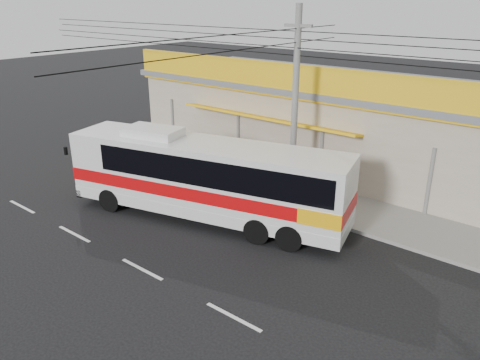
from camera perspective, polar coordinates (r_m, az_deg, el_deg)
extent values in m
plane|color=black|center=(17.77, -5.63, -7.44)|extent=(120.00, 120.00, 0.00)
cube|color=gray|center=(21.96, 5.33, -1.37)|extent=(30.00, 3.20, 0.15)
cube|color=#9E9480|center=(25.94, 12.45, 6.54)|extent=(22.00, 8.00, 4.20)
cube|color=#5B5E63|center=(25.48, 12.86, 11.43)|extent=(22.60, 8.60, 0.30)
cube|color=yellow|center=(21.81, 7.99, 11.61)|extent=(22.00, 0.24, 1.60)
cube|color=red|center=(22.87, 3.58, 12.22)|extent=(9.00, 0.10, 1.20)
cube|color=#15791B|center=(19.32, 24.79, 8.59)|extent=(2.40, 0.10, 1.10)
cube|color=red|center=(27.48, -8.72, 13.57)|extent=(3.00, 0.10, 1.10)
cube|color=#F5B60D|center=(23.13, 3.25, 7.52)|extent=(10.00, 1.20, 0.37)
cube|color=silver|center=(18.77, -4.18, 0.41)|extent=(11.83, 5.19, 2.80)
cube|color=#C1080B|center=(18.89, -4.15, -0.55)|extent=(11.88, 5.24, 0.53)
cube|color=#F2A70C|center=(17.21, 10.72, -3.16)|extent=(2.11, 2.78, 0.58)
cube|color=black|center=(18.25, -2.37, 1.93)|extent=(9.97, 4.75, 1.06)
cube|color=black|center=(21.84, -17.53, 3.71)|extent=(0.67, 2.10, 1.45)
cube|color=silver|center=(19.51, -10.58, 5.79)|extent=(2.58, 1.88, 0.35)
cylinder|color=black|center=(20.63, -15.51, -2.36)|extent=(1.05, 0.55, 1.00)
cylinder|color=black|center=(22.19, -11.96, -0.32)|extent=(1.05, 0.55, 1.00)
cylinder|color=black|center=(16.96, 6.05, -7.02)|extent=(1.05, 0.55, 1.00)
cylinder|color=black|center=(18.83, 8.22, -4.11)|extent=(1.05, 0.55, 1.00)
imported|color=maroon|center=(24.19, -7.48, 2.35)|extent=(2.25, 1.16, 1.13)
imported|color=black|center=(26.37, -5.51, 4.00)|extent=(1.81, 0.55, 1.08)
cylinder|color=#5F5F5D|center=(19.81, 6.68, 8.51)|extent=(0.27, 0.27, 8.33)
cube|color=#5F5F5D|center=(19.35, 7.13, 18.18)|extent=(1.25, 0.13, 0.13)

